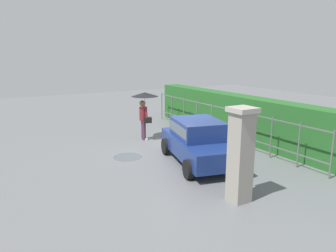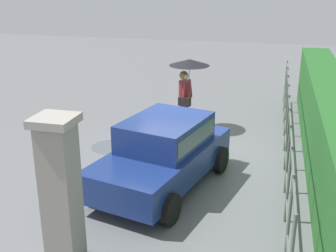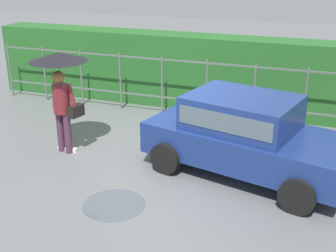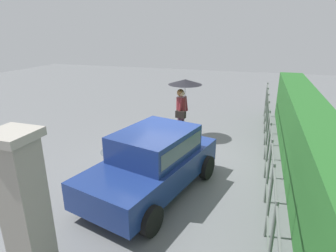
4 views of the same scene
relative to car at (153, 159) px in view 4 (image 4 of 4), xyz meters
The scene contains 7 objects.
ground_plane 1.60m from the car, behind, with size 40.00×40.00×0.00m, color slate.
car is the anchor object (origin of this frame).
pedestrian 3.77m from the car, behind, with size 1.15×1.15×2.06m.
gate_pillar 3.07m from the car, 15.67° to the right, with size 0.60×0.60×2.42m.
fence_section 3.23m from the car, 128.34° to the left, with size 10.44×0.05×1.50m.
hedge_row 4.00m from the car, 120.13° to the left, with size 11.39×0.90×1.90m, color #235B23.
puddle_near 2.71m from the car, 132.67° to the right, with size 1.04×1.04×0.00m, color #4C545B.
Camera 4 is at (6.91, 2.05, 3.65)m, focal length 30.14 mm.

